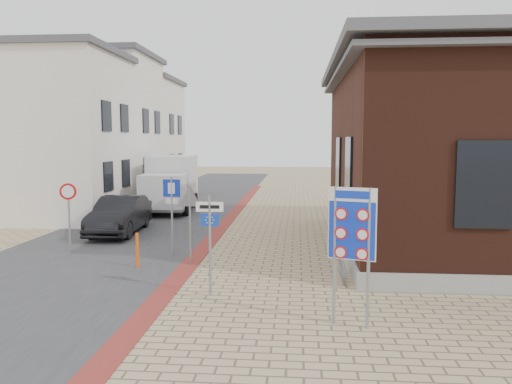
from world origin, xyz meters
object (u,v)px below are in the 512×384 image
(border_sign, at_px, (352,227))
(essen_sign, at_px, (210,230))
(sedan, at_px, (120,215))
(box_truck, at_px, (171,183))
(bollard, at_px, (137,250))
(parking_sign, at_px, (172,202))

(border_sign, distance_m, essen_sign, 3.78)
(sedan, height_order, border_sign, border_sign)
(box_truck, xyz_separation_m, bollard, (2.10, -12.19, -1.01))
(essen_sign, relative_size, bollard, 2.34)
(essen_sign, xyz_separation_m, bollard, (-2.70, 2.50, -1.14))
(box_truck, relative_size, essen_sign, 2.33)
(bollard, bearing_deg, parking_sign, 68.70)
(sedan, bearing_deg, box_truck, 82.78)
(border_sign, distance_m, parking_sign, 8.04)
(box_truck, height_order, border_sign, box_truck)
(box_truck, bearing_deg, border_sign, -68.09)
(sedan, relative_size, bollard, 4.33)
(box_truck, bearing_deg, essen_sign, -76.16)
(parking_sign, distance_m, bollard, 2.24)
(sedan, height_order, essen_sign, essen_sign)
(box_truck, xyz_separation_m, border_sign, (8.10, -16.49, 0.57))
(sedan, distance_m, border_sign, 13.05)
(border_sign, height_order, essen_sign, border_sign)
(sedan, xyz_separation_m, parking_sign, (3.21, -3.78, 1.06))
(bollard, bearing_deg, border_sign, -35.63)
(box_truck, bearing_deg, sedan, -98.05)
(border_sign, height_order, bollard, border_sign)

